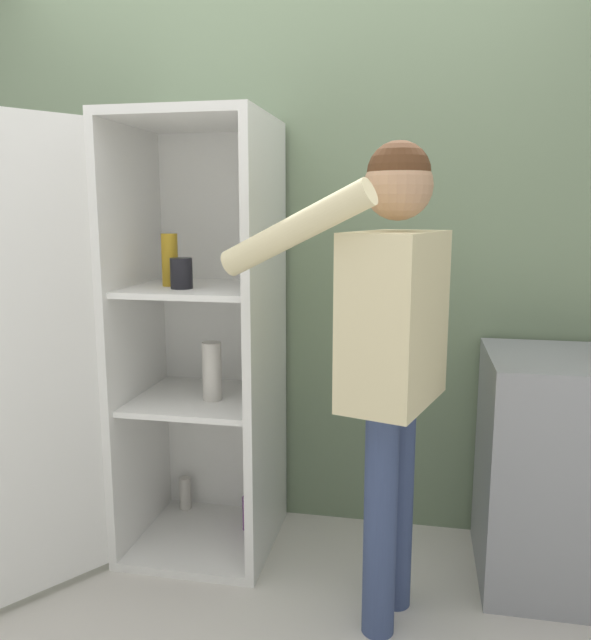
% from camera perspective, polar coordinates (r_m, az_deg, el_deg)
% --- Properties ---
extents(wall_back, '(7.00, 0.06, 2.55)m').
position_cam_1_polar(wall_back, '(2.83, -0.22, 6.69)').
color(wall_back, gray).
rests_on(wall_back, ground_plane).
extents(refrigerator, '(0.99, 1.10, 1.81)m').
position_cam_1_polar(refrigerator, '(2.61, -11.69, -2.14)').
color(refrigerator, white).
rests_on(refrigerator, ground_plane).
extents(person, '(0.75, 0.56, 1.66)m').
position_cam_1_polar(person, '(2.09, 8.79, -0.86)').
color(person, '#384770').
rests_on(person, ground_plane).
extents(counter, '(0.66, 0.59, 0.90)m').
position_cam_1_polar(counter, '(2.69, 23.84, -12.48)').
color(counter, gray).
rests_on(counter, ground_plane).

